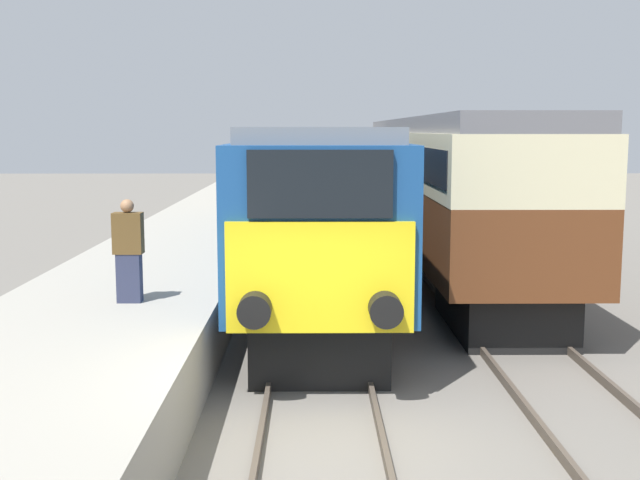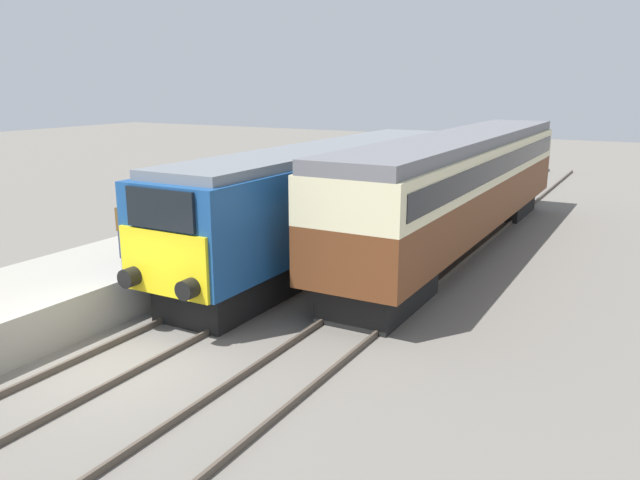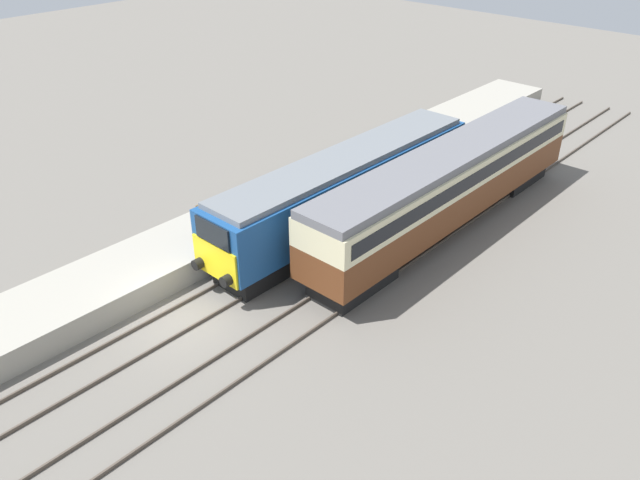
{
  "view_description": "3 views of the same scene",
  "coord_description": "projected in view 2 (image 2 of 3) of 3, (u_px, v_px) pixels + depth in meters",
  "views": [
    {
      "loc": [
        -0.09,
        -8.58,
        3.66
      ],
      "look_at": [
        0.0,
        1.83,
        2.23
      ],
      "focal_mm": 45.0,
      "sensor_mm": 36.0,
      "label": 1
    },
    {
      "loc": [
        9.46,
        -8.05,
        5.61
      ],
      "look_at": [
        1.7,
        5.83,
        1.6
      ],
      "focal_mm": 35.0,
      "sensor_mm": 36.0,
      "label": 2
    },
    {
      "loc": [
        16.41,
        -10.2,
        14.53
      ],
      "look_at": [
        1.7,
        5.83,
        1.6
      ],
      "focal_mm": 35.0,
      "sensor_mm": 36.0,
      "label": 3
    }
  ],
  "objects": [
    {
      "name": "ground_plane",
      "position": [
        107.0,
        367.0,
        12.66
      ],
      "size": [
        120.0,
        120.0,
        0.0
      ],
      "primitive_type": "plane",
      "color": "slate"
    },
    {
      "name": "platform_left",
      "position": [
        221.0,
        239.0,
        20.86
      ],
      "size": [
        3.5,
        50.0,
        1.05
      ],
      "color": "#9E998C",
      "rests_on": "ground_plane"
    },
    {
      "name": "rails_near_track",
      "position": [
        250.0,
        294.0,
        16.87
      ],
      "size": [
        1.51,
        60.0,
        0.14
      ],
      "color": "#4C4238",
      "rests_on": "ground_plane"
    },
    {
      "name": "rails_far_track",
      "position": [
        364.0,
        316.0,
        15.26
      ],
      "size": [
        1.5,
        60.0,
        0.14
      ],
      "color": "#4C4238",
      "rests_on": "ground_plane"
    },
    {
      "name": "locomotive",
      "position": [
        329.0,
        195.0,
        20.14
      ],
      "size": [
        2.7,
        15.76,
        3.7
      ],
      "color": "black",
      "rests_on": "ground_plane"
    },
    {
      "name": "passenger_carriage",
      "position": [
        462.0,
        180.0,
        21.21
      ],
      "size": [
        2.75,
        17.9,
        3.96
      ],
      "color": "black",
      "rests_on": "ground_plane"
    },
    {
      "name": "person_on_platform",
      "position": [
        126.0,
        230.0,
        16.53
      ],
      "size": [
        0.44,
        0.26,
        1.58
      ],
      "color": "#2D334C",
      "rests_on": "platform_left"
    }
  ]
}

